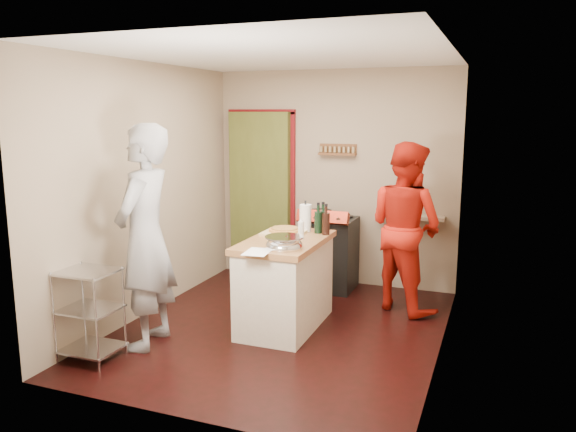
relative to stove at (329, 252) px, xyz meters
The scene contains 10 objects.
floor 1.49m from the stove, 91.94° to the right, with size 3.50×3.50×0.00m, color black.
back_wall 1.03m from the stove, 152.49° to the left, with size 3.00×0.44×2.60m.
left_wall 2.27m from the stove, 137.40° to the right, with size 0.04×3.50×2.60m, color #9E8970.
right_wall 2.20m from the stove, 44.44° to the right, with size 0.04×3.50×2.60m, color #9E8970.
ceiling 2.59m from the stove, 91.94° to the right, with size 3.00×3.50×0.02m, color white.
stove is the anchor object (origin of this frame).
wire_shelving 2.94m from the stove, 116.85° to the right, with size 0.48×0.40×0.80m.
island 1.32m from the stove, 91.86° to the right, with size 0.69×1.31×1.20m.
person_stripe 2.48m from the stove, 115.72° to the right, with size 0.73×0.48×2.00m, color silver.
person_red 1.12m from the stove, 21.62° to the right, with size 0.87×0.68×1.80m, color #AF170B.
Camera 1 is at (1.92, -4.83, 2.09)m, focal length 35.00 mm.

